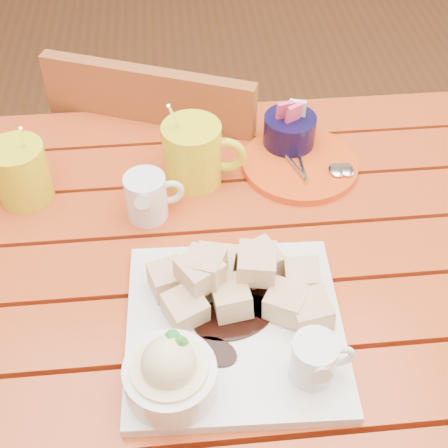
{
  "coord_description": "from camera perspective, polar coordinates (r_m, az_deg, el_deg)",
  "views": [
    {
      "loc": [
        -0.06,
        -0.61,
        1.45
      ],
      "look_at": [
        -0.0,
        0.0,
        0.82
      ],
      "focal_mm": 50.0,
      "sensor_mm": 36.0,
      "label": 1
    }
  ],
  "objects": [
    {
      "name": "coffee_mug_right",
      "position": [
        1.02,
        -2.74,
        6.54
      ],
      "size": [
        0.14,
        0.1,
        0.16
      ],
      "rotation": [
        0.0,
        0.0,
        -0.17
      ],
      "color": "yellow",
      "rests_on": "table"
    },
    {
      "name": "chair_far",
      "position": [
        1.44,
        -4.38,
        3.18
      ],
      "size": [
        0.52,
        0.52,
        0.86
      ],
      "rotation": [
        0.0,
        0.0,
        2.76
      ],
      "color": "brown",
      "rests_on": "ground"
    },
    {
      "name": "cream_pitcher",
      "position": [
        0.97,
        -7.02,
        2.55
      ],
      "size": [
        0.09,
        0.08,
        0.08
      ],
      "rotation": [
        0.0,
        0.0,
        0.14
      ],
      "color": "white",
      "rests_on": "table"
    },
    {
      "name": "orange_saucer",
      "position": [
        1.08,
        7.05,
        5.48
      ],
      "size": [
        0.2,
        0.2,
        0.02
      ],
      "rotation": [
        0.0,
        0.0,
        0.13
      ],
      "color": "#DA4513",
      "rests_on": "table"
    },
    {
      "name": "dessert_plate",
      "position": [
        0.81,
        -0.03,
        -9.44
      ],
      "size": [
        0.3,
        0.3,
        0.12
      ],
      "rotation": [
        0.0,
        0.0,
        -0.04
      ],
      "color": "white",
      "rests_on": "table"
    },
    {
      "name": "sugar_caddy",
      "position": [
        1.1,
        6.0,
        8.35
      ],
      "size": [
        0.09,
        0.09,
        0.1
      ],
      "color": "black",
      "rests_on": "table"
    },
    {
      "name": "coffee_mug_left",
      "position": [
        1.04,
        -18.26,
        4.57
      ],
      "size": [
        0.13,
        0.09,
        0.15
      ],
      "rotation": [
        0.0,
        0.0,
        -0.07
      ],
      "color": "yellow",
      "rests_on": "table"
    },
    {
      "name": "table",
      "position": [
        1.01,
        0.07,
        -7.17
      ],
      "size": [
        1.2,
        0.79,
        0.75
      ],
      "color": "#A63C15",
      "rests_on": "ground"
    }
  ]
}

